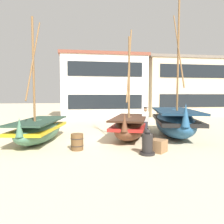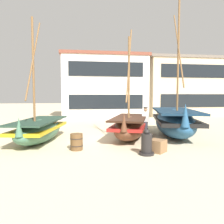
# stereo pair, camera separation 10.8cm
# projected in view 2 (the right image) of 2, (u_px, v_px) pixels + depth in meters

# --- Properties ---
(ground_plane) EXTENTS (120.00, 120.00, 0.00)m
(ground_plane) POSITION_uv_depth(u_px,v_px,m) (115.00, 140.00, 11.32)
(ground_plane) COLOR beige
(fishing_boat_near_left) EXTENTS (3.03, 4.73, 5.83)m
(fishing_boat_near_left) POSITION_uv_depth(u_px,v_px,m) (130.00, 126.00, 11.75)
(fishing_boat_near_left) COLOR brown
(fishing_boat_near_left) RESTS_ON ground
(fishing_boat_centre_large) EXTENTS (3.49, 6.16, 7.66)m
(fishing_boat_centre_large) POSITION_uv_depth(u_px,v_px,m) (175.00, 121.00, 12.52)
(fishing_boat_centre_large) COLOR #23517A
(fishing_boat_centre_large) RESTS_ON ground
(fishing_boat_far_right) EXTENTS (2.45, 4.82, 5.94)m
(fishing_boat_far_right) POSITION_uv_depth(u_px,v_px,m) (39.00, 129.00, 10.94)
(fishing_boat_far_right) COLOR #427056
(fishing_boat_far_right) RESTS_ON ground
(fisherman_by_hull) EXTENTS (0.42, 0.35, 1.68)m
(fisherman_by_hull) POSITION_uv_depth(u_px,v_px,m) (145.00, 122.00, 12.09)
(fisherman_by_hull) COLOR #33333D
(fisherman_by_hull) RESTS_ON ground
(capstan_winch) EXTENTS (0.60, 0.60, 1.02)m
(capstan_winch) POSITION_uv_depth(u_px,v_px,m) (147.00, 144.00, 8.54)
(capstan_winch) COLOR black
(capstan_winch) RESTS_ON ground
(wooden_barrel) EXTENTS (0.56, 0.56, 0.70)m
(wooden_barrel) POSITION_uv_depth(u_px,v_px,m) (77.00, 142.00, 9.29)
(wooden_barrel) COLOR brown
(wooden_barrel) RESTS_ON ground
(cargo_crate) EXTENTS (0.86, 0.86, 0.51)m
(cargo_crate) POSITION_uv_depth(u_px,v_px,m) (157.00, 146.00, 8.96)
(cargo_crate) COLOR olive
(cargo_crate) RESTS_ON ground
(harbor_building_main) EXTENTS (8.92, 5.71, 6.59)m
(harbor_building_main) POSITION_uv_depth(u_px,v_px,m) (104.00, 87.00, 23.88)
(harbor_building_main) COLOR white
(harbor_building_main) RESTS_ON ground
(harbor_building_annex) EXTENTS (11.21, 5.71, 6.77)m
(harbor_building_annex) POSITION_uv_depth(u_px,v_px,m) (188.00, 87.00, 26.80)
(harbor_building_annex) COLOR beige
(harbor_building_annex) RESTS_ON ground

